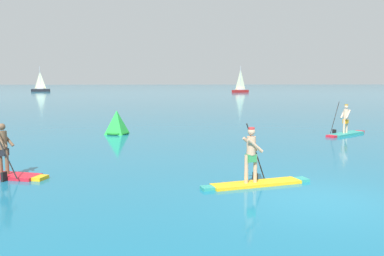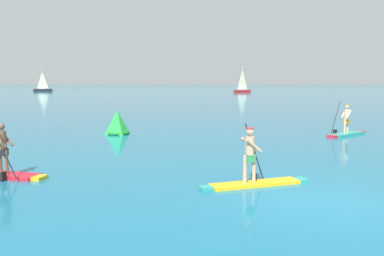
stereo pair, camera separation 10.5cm
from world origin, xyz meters
The scene contains 7 objects.
ground centered at (0.00, 0.00, 0.00)m, with size 440.00×440.00×0.00m, color #196B8C.
paddleboarder_near_left centered at (-8.94, 2.96, 0.35)m, with size 2.95×1.41×2.01m.
paddleboarder_mid_center centered at (-1.32, 1.54, 0.40)m, with size 3.34×1.26×1.82m.
paddleboarder_far_right centered at (5.93, 11.63, 0.31)m, with size 2.93×2.34×1.85m.
race_marker_buoy centered at (-6.64, 12.80, 0.59)m, with size 1.42×1.42×1.32m.
sailboat_left_horizon centered at (-35.19, 92.31, 0.77)m, with size 4.46×1.90×6.21m.
sailboat_right_horizon centered at (12.92, 82.08, 0.91)m, with size 4.13×2.79×6.10m.
Camera 2 is at (-3.71, -9.65, 3.04)m, focal length 37.59 mm.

